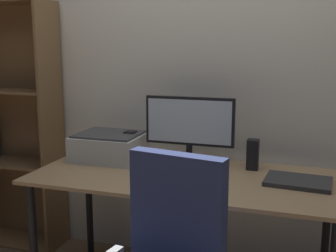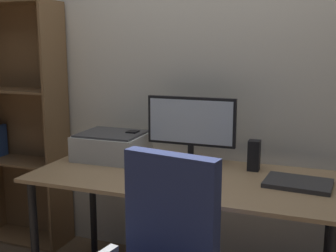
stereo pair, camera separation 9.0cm
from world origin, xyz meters
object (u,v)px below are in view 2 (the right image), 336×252
at_px(coffee_mug, 195,168).
at_px(speaker_right, 254,155).
at_px(bookshelf, 22,126).
at_px(laptop, 298,183).
at_px(mouse, 204,184).
at_px(speaker_left, 133,145).
at_px(printer, 112,146).
at_px(monitor, 191,126).
at_px(desk, 184,189).
at_px(keyboard, 161,182).

xyz_separation_m(coffee_mug, speaker_right, (0.27, 0.22, 0.04)).
bearing_deg(bookshelf, laptop, -9.72).
bearing_deg(speaker_right, mouse, -116.47).
bearing_deg(laptop, speaker_left, 174.44).
bearing_deg(speaker_right, printer, -176.66).
height_order(mouse, coffee_mug, coffee_mug).
bearing_deg(coffee_mug, speaker_right, 38.50).
relative_size(monitor, bookshelf, 0.31).
distance_m(desk, bookshelf, 1.41).
bearing_deg(mouse, speaker_left, 137.17).
bearing_deg(keyboard, speaker_right, 42.24).
relative_size(speaker_left, bookshelf, 0.10).
bearing_deg(bookshelf, keyboard, -22.94).
height_order(desk, speaker_left, speaker_left).
xyz_separation_m(laptop, printer, (-1.11, 0.13, 0.07)).
relative_size(monitor, laptop, 1.64).
height_order(coffee_mug, speaker_left, speaker_left).
relative_size(speaker_right, bookshelf, 0.10).
bearing_deg(laptop, printer, 178.06).
bearing_deg(desk, laptop, 3.80).
bearing_deg(speaker_right, laptop, -36.02).
bearing_deg(speaker_right, keyboard, -135.62).
bearing_deg(bookshelf, speaker_right, -5.09).
bearing_deg(laptop, bookshelf, 175.11).
distance_m(keyboard, bookshelf, 1.40).
relative_size(monitor, speaker_left, 3.09).
xyz_separation_m(monitor, speaker_left, (-0.37, -0.01, -0.14)).
distance_m(mouse, printer, 0.75).
bearing_deg(desk, monitor, 98.49).
bearing_deg(monitor, laptop, -17.00).
bearing_deg(laptop, speaker_right, 148.81).
bearing_deg(coffee_mug, laptop, 3.95).
relative_size(desk, speaker_left, 9.56).
height_order(laptop, speaker_right, speaker_right).
xyz_separation_m(keyboard, speaker_right, (0.40, 0.39, 0.08)).
relative_size(desk, bookshelf, 0.95).
height_order(speaker_left, bookshelf, bookshelf).
bearing_deg(laptop, coffee_mug, -171.22).
xyz_separation_m(desk, monitor, (-0.03, 0.23, 0.31)).
bearing_deg(speaker_left, laptop, -10.39).
bearing_deg(desk, speaker_left, 151.38).
bearing_deg(speaker_left, speaker_right, 0.00).
bearing_deg(speaker_right, monitor, 178.77).
height_order(mouse, speaker_right, speaker_right).
bearing_deg(printer, speaker_left, 23.02).
height_order(speaker_left, speaker_right, same).
relative_size(monitor, speaker_right, 3.09).
distance_m(desk, printer, 0.57).
relative_size(monitor, mouse, 5.47).
distance_m(mouse, speaker_left, 0.67).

